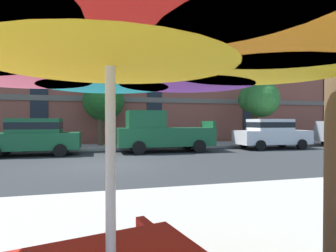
% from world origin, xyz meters
% --- Properties ---
extents(ground_plane, '(120.00, 120.00, 0.00)m').
position_xyz_m(ground_plane, '(0.00, 0.00, 0.00)').
color(ground_plane, '#2D3033').
extents(sidewalk_far, '(56.00, 3.60, 0.12)m').
position_xyz_m(sidewalk_far, '(0.00, 6.80, 0.06)').
color(sidewalk_far, '#9E998E').
rests_on(sidewalk_far, ground).
extents(apartment_building, '(46.42, 12.08, 16.00)m').
position_xyz_m(apartment_building, '(0.00, 14.99, 8.00)').
color(apartment_building, '#934C3D').
rests_on(apartment_building, ground).
extents(sedan_green, '(4.40, 1.98, 1.78)m').
position_xyz_m(sedan_green, '(-3.16, 3.70, 0.95)').
color(sedan_green, '#195933').
rests_on(sedan_green, ground).
extents(pickup_green, '(5.10, 2.12, 2.20)m').
position_xyz_m(pickup_green, '(3.13, 3.70, 1.03)').
color(pickup_green, '#195933').
rests_on(pickup_green, ground).
extents(sedan_white, '(4.40, 1.98, 1.78)m').
position_xyz_m(sedan_white, '(9.91, 3.70, 0.95)').
color(sedan_white, silver).
rests_on(sedan_white, ground).
extents(street_tree_middle, '(2.66, 2.86, 4.33)m').
position_xyz_m(street_tree_middle, '(0.24, 7.48, 2.94)').
color(street_tree_middle, brown).
rests_on(street_tree_middle, ground).
extents(street_tree_right, '(2.59, 2.81, 4.42)m').
position_xyz_m(street_tree_right, '(10.73, 6.37, 3.16)').
color(street_tree_right, '#4C3823').
rests_on(street_tree_right, ground).
extents(patio_umbrella, '(3.15, 3.15, 2.50)m').
position_xyz_m(patio_umbrella, '(-0.15, -9.00, 2.19)').
color(patio_umbrella, silver).
rests_on(patio_umbrella, ground).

